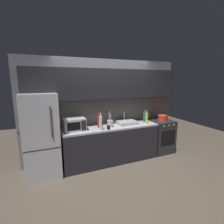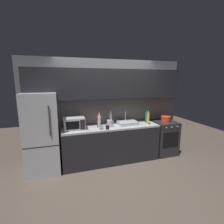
# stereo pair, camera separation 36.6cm
# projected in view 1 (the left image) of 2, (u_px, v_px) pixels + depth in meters

# --- Properties ---
(ground_plane) EXTENTS (10.00, 10.00, 0.00)m
(ground_plane) POSITION_uv_depth(u_px,v_px,m) (128.00, 180.00, 3.32)
(ground_plane) COLOR #4C4238
(back_wall) EXTENTS (4.07, 0.44, 2.50)m
(back_wall) POSITION_uv_depth(u_px,v_px,m) (107.00, 98.00, 4.11)
(back_wall) COLOR slate
(back_wall) RESTS_ON ground
(counter_run) EXTENTS (2.33, 0.60, 0.90)m
(counter_run) POSITION_uv_depth(u_px,v_px,m) (111.00, 144.00, 4.05)
(counter_run) COLOR black
(counter_run) RESTS_ON ground
(refrigerator) EXTENTS (0.68, 0.69, 1.74)m
(refrigerator) POSITION_uv_depth(u_px,v_px,m) (42.00, 136.00, 3.38)
(refrigerator) COLOR #ADAFB5
(refrigerator) RESTS_ON ground
(oven_range) EXTENTS (0.60, 0.62, 0.90)m
(oven_range) POSITION_uv_depth(u_px,v_px,m) (161.00, 136.00, 4.63)
(oven_range) COLOR #232326
(oven_range) RESTS_ON ground
(microwave) EXTENTS (0.46, 0.35, 0.27)m
(microwave) POSITION_uv_depth(u_px,v_px,m) (75.00, 124.00, 3.62)
(microwave) COLOR #A8AAAF
(microwave) RESTS_ON counter_run
(sink_basin) EXTENTS (0.48, 0.38, 0.30)m
(sink_basin) POSITION_uv_depth(u_px,v_px,m) (127.00, 122.00, 4.15)
(sink_basin) COLOR #ADAFB5
(sink_basin) RESTS_ON counter_run
(kettle) EXTENTS (0.17, 0.13, 0.19)m
(kettle) POSITION_uv_depth(u_px,v_px,m) (110.00, 124.00, 3.88)
(kettle) COLOR #B7BABF
(kettle) RESTS_ON counter_run
(wine_bottle_red) EXTENTS (0.08, 0.08, 0.36)m
(wine_bottle_red) POSITION_uv_depth(u_px,v_px,m) (99.00, 122.00, 3.79)
(wine_bottle_red) COLOR #A82323
(wine_bottle_red) RESTS_ON counter_run
(wine_bottle_white) EXTENTS (0.07, 0.07, 0.34)m
(wine_bottle_white) POSITION_uv_depth(u_px,v_px,m) (110.00, 118.00, 4.15)
(wine_bottle_white) COLOR silver
(wine_bottle_white) RESTS_ON counter_run
(wine_bottle_yellow) EXTENTS (0.06, 0.06, 0.34)m
(wine_bottle_yellow) POSITION_uv_depth(u_px,v_px,m) (147.00, 118.00, 4.18)
(wine_bottle_yellow) COLOR gold
(wine_bottle_yellow) RESTS_ON counter_run
(wine_bottle_teal) EXTENTS (0.08, 0.08, 0.34)m
(wine_bottle_teal) POSITION_uv_depth(u_px,v_px,m) (145.00, 116.00, 4.36)
(wine_bottle_teal) COLOR #19666B
(wine_bottle_teal) RESTS_ON counter_run
(wine_bottle_clear) EXTENTS (0.07, 0.07, 0.38)m
(wine_bottle_clear) POSITION_uv_depth(u_px,v_px,m) (101.00, 123.00, 3.62)
(wine_bottle_clear) COLOR silver
(wine_bottle_clear) RESTS_ON counter_run
(mug_dark) EXTENTS (0.08, 0.08, 0.09)m
(mug_dark) POSITION_uv_depth(u_px,v_px,m) (108.00, 127.00, 3.71)
(mug_dark) COLOR black
(mug_dark) RESTS_ON counter_run
(cooking_pot) EXTENTS (0.25, 0.25, 0.14)m
(cooking_pot) POSITION_uv_depth(u_px,v_px,m) (162.00, 118.00, 4.54)
(cooking_pot) COLOR red
(cooking_pot) RESTS_ON oven_range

